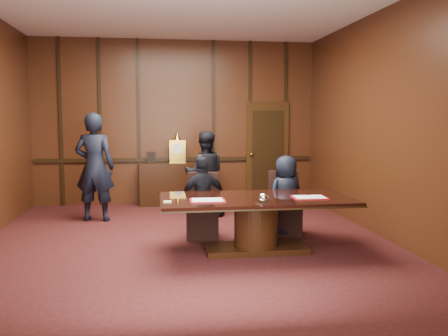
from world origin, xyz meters
The scene contains 13 objects.
room centered at (0.07, 0.14, 1.72)m, with size 7.00×7.04×3.50m.
sideboard centered at (0.00, 3.26, 0.49)m, with size 1.60×0.45×1.54m.
conference_table centered at (0.90, -0.50, 0.51)m, with size 2.62×1.32×0.76m.
folder_left centered at (0.20, -0.70, 0.77)m, with size 0.47×0.35×0.02m.
folder_right centered at (1.60, -0.67, 0.77)m, with size 0.47×0.35×0.02m.
inkstand centered at (0.90, -0.95, 0.81)m, with size 0.20×0.14×0.12m.
notepad centered at (-0.31, -0.72, 0.77)m, with size 0.10×0.07×0.01m, color #FEFE7C.
chair_left centered at (0.25, 0.38, 0.29)m, with size 0.54×0.54×0.99m.
chair_right centered at (1.55, 0.38, 0.29)m, with size 0.54×0.54×0.99m.
signatory_left centered at (0.25, 0.30, 0.63)m, with size 0.74×0.31×1.26m, color black.
signatory_right centered at (1.55, 0.30, 0.63)m, with size 0.62×0.40×1.26m, color black.
witness_left centered at (-1.54, 1.86, 0.97)m, with size 0.71×0.46×1.94m, color black.
witness_right centered at (0.45, 2.01, 0.80)m, with size 0.78×0.61×1.60m, color black.
Camera 1 is at (-0.46, -6.79, 1.84)m, focal length 38.00 mm.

